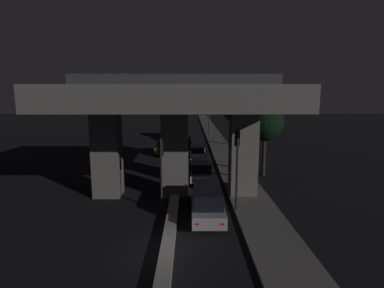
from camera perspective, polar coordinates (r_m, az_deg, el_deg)
name	(u,v)px	position (r m, az deg, el deg)	size (l,w,h in m)	color
ground_plane	(168,251)	(15.35, -4.66, -19.69)	(200.00, 200.00, 0.00)	black
median_divider	(183,139)	(48.91, -1.67, 0.95)	(0.65, 126.00, 0.36)	gray
sidewalk_right	(220,147)	(42.23, 5.42, -0.59)	(2.89, 126.00, 0.17)	#5B5956
elevated_overpass	(175,108)	(21.53, -3.31, 6.94)	(15.12, 13.01, 8.86)	#5B5956
traffic_light_left_of_median	(161,162)	(18.83, -5.90, -3.41)	(0.30, 0.49, 4.81)	black
traffic_light_right_of_median	(237,156)	(18.88, 8.57, -2.19)	(0.30, 0.49, 5.42)	black
street_lamp	(207,109)	(50.10, 2.85, 6.75)	(2.73, 0.32, 8.51)	#2D2D30
car_silver_lead	(207,203)	(18.32, 2.94, -11.09)	(2.04, 4.60, 1.96)	gray
car_white_second	(201,170)	(26.23, 1.73, -4.97)	(2.06, 4.29, 1.70)	silver
car_white_third	(198,152)	(34.78, 1.15, -1.52)	(1.99, 4.55, 1.53)	silver
car_black_fourth	(198,143)	(41.00, 1.14, 0.12)	(2.12, 4.73, 1.46)	black
car_black_fifth	(196,137)	(46.49, 0.68, 1.37)	(2.01, 4.65, 1.64)	black
car_taxi_yellow_lead_oncoming	(164,148)	(38.02, -5.35, -0.67)	(2.07, 4.13, 1.49)	gold
car_black_second_oncoming	(172,135)	(48.82, -3.78, 1.68)	(1.92, 4.19, 1.59)	black
motorcycle_black_filtering_near	(186,196)	(20.63, -1.23, -9.92)	(0.33, 1.91, 1.44)	black
motorcycle_white_filtering_mid	(190,172)	(26.67, -0.42, -5.42)	(0.33, 1.89, 1.40)	black
pedestrian_on_sidewalk	(241,169)	(26.67, 9.25, -4.70)	(0.34, 0.34, 1.62)	#2D261E
roadside_tree_kerbside_near	(265,123)	(27.86, 13.75, 3.95)	(3.33, 3.33, 6.60)	#2D2116
roadside_tree_kerbside_mid	(239,108)	(42.88, 8.90, 6.86)	(4.78, 4.78, 7.97)	#38281C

